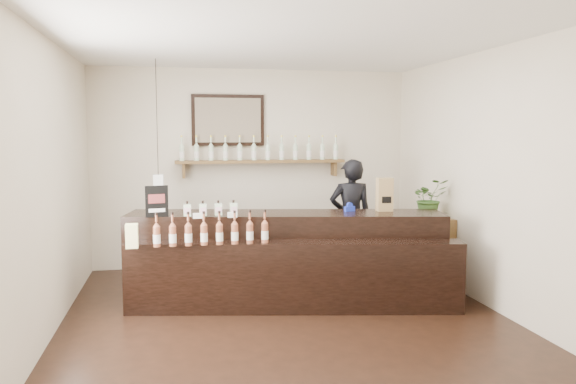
% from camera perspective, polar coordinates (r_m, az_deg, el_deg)
% --- Properties ---
extents(ground, '(5.00, 5.00, 0.00)m').
position_cam_1_polar(ground, '(5.92, -0.18, -12.73)').
color(ground, black).
rests_on(ground, ground).
extents(room_shell, '(5.00, 5.00, 5.00)m').
position_cam_1_polar(room_shell, '(5.61, -0.19, 3.99)').
color(room_shell, beige).
rests_on(room_shell, ground).
extents(back_wall_decor, '(2.66, 0.96, 1.69)m').
position_cam_1_polar(back_wall_decor, '(7.93, -4.57, 4.94)').
color(back_wall_decor, brown).
rests_on(back_wall_decor, ground).
extents(counter, '(3.63, 1.61, 1.16)m').
position_cam_1_polar(counter, '(6.35, -0.07, -7.02)').
color(counter, black).
rests_on(counter, ground).
extents(promo_sign, '(0.24, 0.06, 0.34)m').
position_cam_1_polar(promo_sign, '(6.20, -13.19, -0.93)').
color(promo_sign, black).
rests_on(promo_sign, counter).
extents(paper_bag, '(0.19, 0.15, 0.39)m').
position_cam_1_polar(paper_bag, '(6.60, 9.78, -0.25)').
color(paper_bag, olive).
rests_on(paper_bag, counter).
extents(tape_dispenser, '(0.13, 0.08, 0.10)m').
position_cam_1_polar(tape_dispenser, '(6.53, 6.28, -1.61)').
color(tape_dispenser, '#192DB1').
rests_on(tape_dispenser, counter).
extents(side_cabinet, '(0.48, 0.62, 0.85)m').
position_cam_1_polar(side_cabinet, '(7.29, 14.03, -5.83)').
color(side_cabinet, brown).
rests_on(side_cabinet, ground).
extents(potted_plant, '(0.45, 0.39, 0.48)m').
position_cam_1_polar(potted_plant, '(7.19, 14.16, -0.60)').
color(potted_plant, '#355B24').
rests_on(potted_plant, side_cabinet).
extents(shopkeeper, '(0.67, 0.46, 1.76)m').
position_cam_1_polar(shopkeeper, '(7.47, 6.38, -1.87)').
color(shopkeeper, black).
rests_on(shopkeeper, ground).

